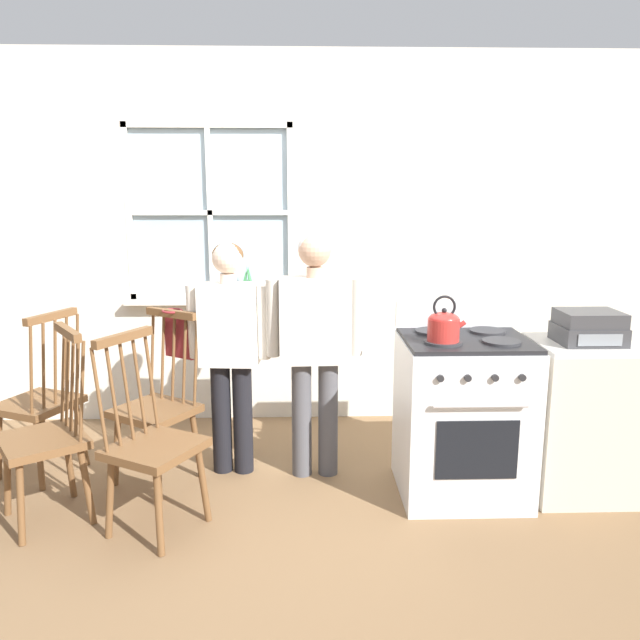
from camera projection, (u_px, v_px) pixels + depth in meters
name	position (u px, v px, depth m)	size (l,w,h in m)	color
ground_plane	(258.00, 504.00, 3.50)	(16.00, 16.00, 0.00)	brown
wall_back	(271.00, 245.00, 4.60)	(6.40, 0.16, 2.70)	silver
chair_by_window	(158.00, 408.00, 3.71)	(0.57, 0.56, 1.03)	brown
chair_near_wall	(40.00, 403.00, 3.80)	(0.53, 0.54, 1.03)	brown
chair_center_cluster	(47.00, 438.00, 3.26)	(0.57, 0.57, 1.03)	brown
chair_near_stove	(152.00, 446.00, 3.17)	(0.55, 0.56, 1.03)	brown
person_elderly_left	(230.00, 340.00, 3.75)	(0.50, 0.24, 1.43)	black
person_teen_center	(315.00, 334.00, 3.70)	(0.57, 0.22, 1.48)	#4C4C51
stove	(462.00, 414.00, 3.56)	(0.70, 0.68, 1.08)	silver
kettle	(444.00, 325.00, 3.32)	(0.21, 0.17, 0.25)	red
potted_plant	(248.00, 288.00, 4.57)	(0.13, 0.13, 0.26)	#935B3D
handbag	(183.00, 335.00, 3.82)	(0.25, 0.25, 0.31)	maroon
side_counter	(579.00, 418.00, 3.56)	(0.55, 0.50, 0.90)	beige
stereo	(589.00, 327.00, 3.43)	(0.34, 0.29, 0.18)	#38383A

